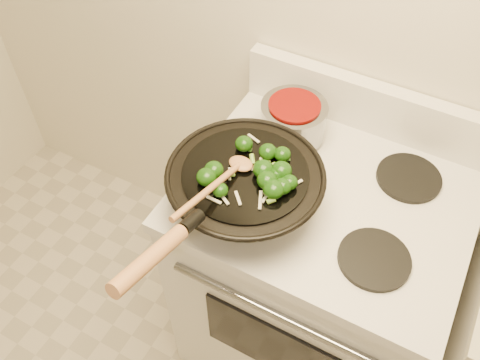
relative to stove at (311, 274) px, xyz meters
The scene contains 5 objects.
stove is the anchor object (origin of this frame).
wok 0.58m from the stove, 138.75° to the right, with size 0.41×0.67×0.27m.
stirfry 0.64m from the stove, 133.54° to the right, with size 0.23×0.24×0.05m.
wooden_spoon 0.68m from the stove, 133.96° to the right, with size 0.07×0.29×0.08m.
saucepan 0.57m from the stove, 141.15° to the left, with size 0.19×0.31×0.11m.
Camera 1 is at (0.12, 0.28, 2.00)m, focal length 38.00 mm.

